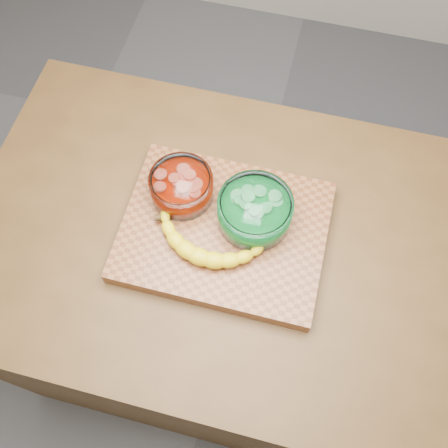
# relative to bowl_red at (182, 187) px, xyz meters

# --- Properties ---
(ground) EXTENTS (3.50, 3.50, 0.00)m
(ground) POSITION_rel_bowl_red_xyz_m (0.11, -0.06, -0.97)
(ground) COLOR #56565B
(ground) RESTS_ON ground
(counter) EXTENTS (1.20, 0.80, 0.90)m
(counter) POSITION_rel_bowl_red_xyz_m (0.11, -0.06, -0.52)
(counter) COLOR #4C3116
(counter) RESTS_ON ground
(cutting_board) EXTENTS (0.45, 0.35, 0.04)m
(cutting_board) POSITION_rel_bowl_red_xyz_m (0.11, -0.06, -0.05)
(cutting_board) COLOR brown
(cutting_board) RESTS_ON counter
(bowl_red) EXTENTS (0.14, 0.14, 0.07)m
(bowl_red) POSITION_rel_bowl_red_xyz_m (0.00, 0.00, 0.00)
(bowl_red) COLOR white
(bowl_red) RESTS_ON cutting_board
(bowl_green) EXTENTS (0.16, 0.16, 0.08)m
(bowl_green) POSITION_rel_bowl_red_xyz_m (0.17, -0.02, 0.00)
(bowl_green) COLOR white
(bowl_green) RESTS_ON cutting_board
(banana) EXTENTS (0.28, 0.14, 0.04)m
(banana) POSITION_rel_bowl_red_xyz_m (0.09, -0.11, -0.01)
(banana) COLOR gold
(banana) RESTS_ON cutting_board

